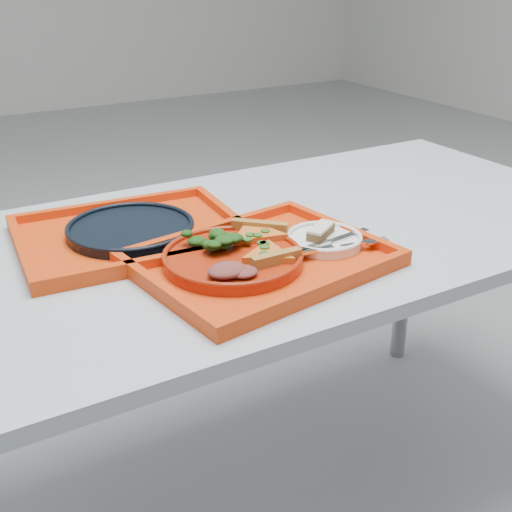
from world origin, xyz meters
The scene contains 14 objects.
ground centered at (0.00, 0.00, 0.00)m, with size 10.00×10.00×0.00m, color gray.
table centered at (0.00, 0.00, 0.68)m, with size 1.60×0.80×0.75m.
tray_main centered at (-0.12, -0.15, 0.76)m, with size 0.45×0.35×0.01m, color red.
tray_far centered at (-0.29, 0.09, 0.76)m, with size 0.45×0.35×0.01m, color red.
dinner_plate centered at (-0.17, -0.14, 0.77)m, with size 0.26×0.26×0.02m, color #9C220A.
side_plate centered at (0.03, -0.15, 0.77)m, with size 0.15×0.15×0.01m, color white.
navy_plate centered at (-0.29, 0.09, 0.77)m, with size 0.26×0.26×0.02m, color black.
pizza_slice_a centered at (-0.12, -0.18, 0.79)m, with size 0.11×0.10×0.02m, color orange, non-canonical shape.
pizza_slice_b centered at (-0.09, -0.09, 0.79)m, with size 0.13×0.11×0.02m, color orange, non-canonical shape.
salad_heap centered at (-0.19, -0.09, 0.80)m, with size 0.09×0.08×0.05m, color black.
meat_portion centered at (-0.22, -0.21, 0.79)m, with size 0.07×0.06×0.02m, color brown.
dessert_bar centered at (0.02, -0.14, 0.79)m, with size 0.08×0.07×0.02m.
knife centered at (0.03, -0.17, 0.78)m, with size 0.18×0.02×0.01m, color silver.
fork centered at (0.02, -0.20, 0.78)m, with size 0.18×0.02×0.01m, color silver.
Camera 1 is at (-0.68, -1.09, 1.28)m, focal length 45.00 mm.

